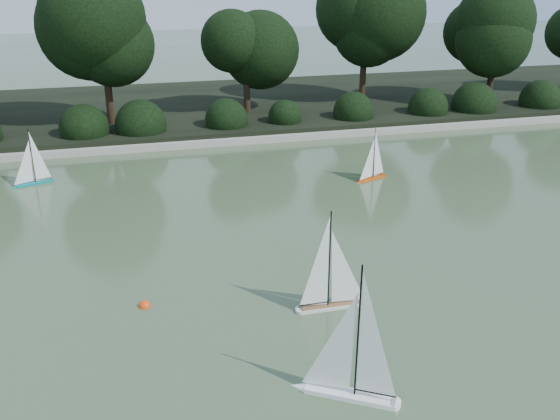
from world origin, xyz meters
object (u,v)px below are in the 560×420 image
object	(u,v)px
sailboat_white_b	(337,292)
race_buoy	(145,306)
sailboat_orange	(370,171)
sailboat_teal	(30,176)
sailboat_white_a	(342,375)

from	to	relation	value
sailboat_white_b	race_buoy	bearing A→B (deg)	164.71
sailboat_orange	sailboat_white_b	bearing A→B (deg)	-117.30
sailboat_orange	race_buoy	world-z (taller)	sailboat_orange
sailboat_teal	race_buoy	xyz separation A→B (m)	(2.08, -5.92, -0.20)
race_buoy	sailboat_white_a	bearing A→B (deg)	-51.68
sailboat_white_b	sailboat_orange	world-z (taller)	sailboat_white_b
sailboat_white_b	race_buoy	size ratio (longest dim) A/B	9.13
sailboat_orange	sailboat_teal	bearing A→B (deg)	167.61
sailboat_orange	sailboat_teal	xyz separation A→B (m)	(-7.30, 1.60, 0.01)
sailboat_white_a	sailboat_white_b	bearing A→B (deg)	71.88
sailboat_white_a	sailboat_orange	world-z (taller)	sailboat_white_a
sailboat_white_a	race_buoy	xyz separation A→B (m)	(-2.02, 2.55, -0.27)
sailboat_white_a	race_buoy	size ratio (longest dim) A/B	10.05
race_buoy	sailboat_orange	bearing A→B (deg)	39.61
sailboat_orange	race_buoy	distance (m)	6.77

